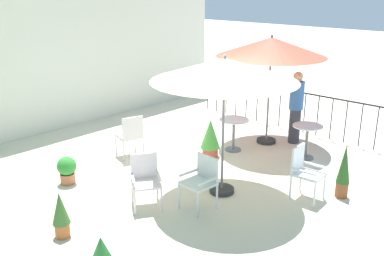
% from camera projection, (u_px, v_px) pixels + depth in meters
% --- Properties ---
extents(ground_plane, '(60.00, 60.00, 0.00)m').
position_uv_depth(ground_plane, '(186.00, 169.00, 8.73)').
color(ground_plane, beige).
extents(villa_facade, '(10.42, 0.30, 3.62)m').
position_uv_depth(villa_facade, '(63.00, 56.00, 10.97)').
color(villa_facade, silver).
rests_on(villa_facade, ground).
extents(terrace_railing, '(0.03, 5.69, 1.01)m').
position_uv_depth(terrace_railing, '(286.00, 102.00, 11.06)').
color(terrace_railing, black).
rests_on(terrace_railing, ground).
extents(patio_umbrella_0, '(2.43, 2.43, 2.50)m').
position_uv_depth(patio_umbrella_0, '(271.00, 48.00, 9.53)').
color(patio_umbrella_0, '#2D2D2D').
rests_on(patio_umbrella_0, ground).
extents(patio_umbrella_1, '(2.46, 2.46, 2.45)m').
position_uv_depth(patio_umbrella_1, '(224.00, 71.00, 7.09)').
color(patio_umbrella_1, '#2D2D2D').
rests_on(patio_umbrella_1, ground).
extents(cafe_table_0, '(0.65, 0.65, 0.72)m').
position_uv_depth(cafe_table_0, '(234.00, 129.00, 9.58)').
color(cafe_table_0, silver).
rests_on(cafe_table_0, ground).
extents(cafe_table_1, '(0.62, 0.62, 0.73)m').
position_uv_depth(cafe_table_1, '(307.00, 136.00, 9.14)').
color(cafe_table_1, silver).
rests_on(cafe_table_1, ground).
extents(patio_chair_0, '(0.64, 0.64, 0.87)m').
position_uv_depth(patio_chair_0, '(145.00, 177.00, 7.18)').
color(patio_chair_0, white).
rests_on(patio_chair_0, ground).
extents(patio_chair_1, '(0.50, 0.52, 0.88)m').
position_uv_depth(patio_chair_1, '(202.00, 178.00, 7.10)').
color(patio_chair_1, silver).
rests_on(patio_chair_1, ground).
extents(patio_chair_3, '(0.46, 0.50, 0.93)m').
position_uv_depth(patio_chair_3, '(304.00, 169.00, 7.41)').
color(patio_chair_3, white).
rests_on(patio_chair_3, ground).
extents(patio_chair_4, '(0.59, 0.57, 0.93)m').
position_uv_depth(patio_chair_4, '(131.00, 134.00, 9.19)').
color(patio_chair_4, silver).
rests_on(patio_chair_4, ground).
extents(potted_plant_0, '(0.36, 0.36, 0.53)m').
position_uv_depth(potted_plant_0, '(67.00, 169.00, 8.04)').
color(potted_plant_0, '#C06D4B').
rests_on(potted_plant_0, ground).
extents(potted_plant_1, '(0.23, 0.23, 0.96)m').
position_uv_depth(potted_plant_1, '(344.00, 171.00, 7.46)').
color(potted_plant_1, brown).
rests_on(potted_plant_1, ground).
extents(potted_plant_2, '(0.26, 0.26, 0.71)m').
position_uv_depth(potted_plant_2, '(61.00, 213.00, 6.29)').
color(potted_plant_2, '#B66231').
rests_on(potted_plant_2, ground).
extents(potted_plant_3, '(0.29, 0.29, 0.57)m').
position_uv_depth(potted_plant_3, '(102.00, 256.00, 5.45)').
color(potted_plant_3, '#BE7145').
rests_on(potted_plant_3, ground).
extents(potted_plant_4, '(0.42, 0.42, 0.84)m').
position_uv_depth(potted_plant_4, '(210.00, 137.00, 9.24)').
color(potted_plant_4, '#B04838').
rests_on(potted_plant_4, ground).
extents(standing_person, '(0.45, 0.45, 1.68)m').
position_uv_depth(standing_person, '(296.00, 107.00, 9.96)').
color(standing_person, '#33333D').
rests_on(standing_person, ground).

